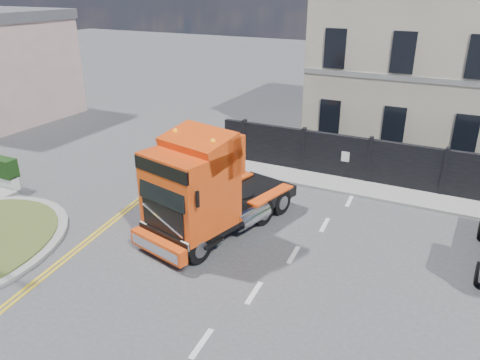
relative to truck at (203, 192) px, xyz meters
The scene contains 5 objects.
ground 2.44m from the truck, 91.00° to the right, with size 120.00×120.00×0.00m, color #424244.
hoarding_fence 9.74m from the truck, 47.87° to the left, with size 18.80×0.25×2.00m.
georgian_building 16.40m from the truck, 67.91° to the left, with size 12.30×10.30×12.80m.
pavement_far 8.83m from the truck, 46.58° to the left, with size 20.00×1.60×0.12m, color gray.
truck is the anchor object (origin of this frame).
Camera 1 is at (7.52, -10.36, 8.12)m, focal length 35.00 mm.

